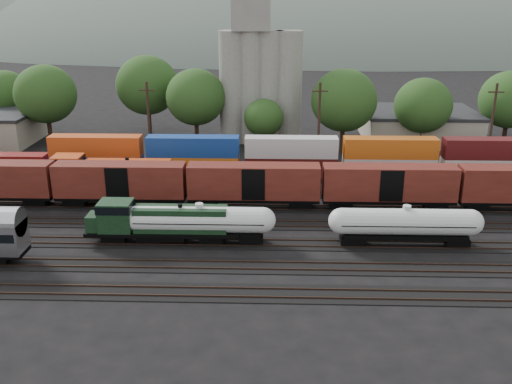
{
  "coord_description": "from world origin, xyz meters",
  "views": [
    {
      "loc": [
        5.58,
        -56.79,
        23.63
      ],
      "look_at": [
        3.79,
        2.0,
        3.0
      ],
      "focal_mm": 40.0,
      "sensor_mm": 36.0,
      "label": 1
    }
  ],
  "objects_px": {
    "grain_silo": "(259,74)",
    "orange_locomotive": "(104,173)",
    "tank_car_a": "(200,221)",
    "green_locomotive": "(154,221)"
  },
  "relations": [
    {
      "from": "green_locomotive",
      "to": "grain_silo",
      "type": "distance_m",
      "value": 43.0
    },
    {
      "from": "tank_car_a",
      "to": "grain_silo",
      "type": "xyz_separation_m",
      "value": [
        4.83,
        41.0,
        8.9
      ]
    },
    {
      "from": "green_locomotive",
      "to": "grain_silo",
      "type": "relative_size",
      "value": 0.52
    },
    {
      "from": "tank_car_a",
      "to": "orange_locomotive",
      "type": "relative_size",
      "value": 0.85
    },
    {
      "from": "green_locomotive",
      "to": "orange_locomotive",
      "type": "relative_size",
      "value": 0.86
    },
    {
      "from": "green_locomotive",
      "to": "tank_car_a",
      "type": "bearing_deg",
      "value": 0.0
    },
    {
      "from": "green_locomotive",
      "to": "tank_car_a",
      "type": "height_order",
      "value": "green_locomotive"
    },
    {
      "from": "grain_silo",
      "to": "orange_locomotive",
      "type": "bearing_deg",
      "value": -125.58
    },
    {
      "from": "orange_locomotive",
      "to": "grain_silo",
      "type": "distance_m",
      "value": 33.14
    },
    {
      "from": "tank_car_a",
      "to": "orange_locomotive",
      "type": "distance_m",
      "value": 20.36
    }
  ]
}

